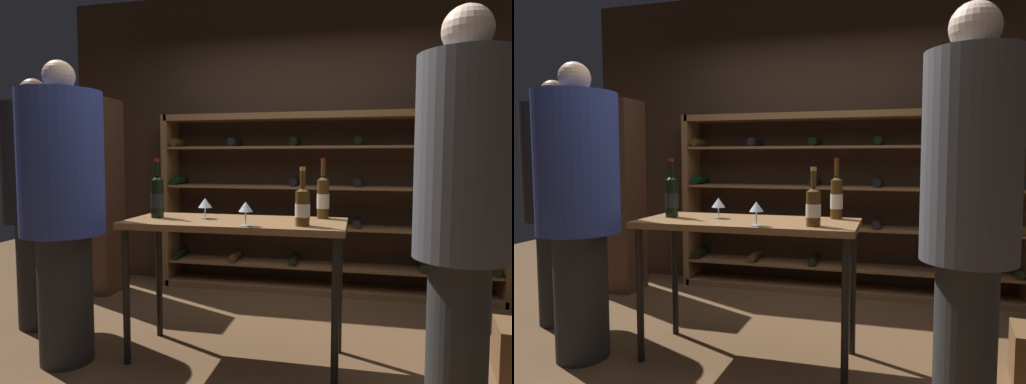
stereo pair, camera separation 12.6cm
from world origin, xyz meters
TOP-DOWN VIEW (x-y plane):
  - ground_plane at (0.00, 0.00)m, footprint 9.43×9.43m
  - back_wall at (0.00, 1.72)m, footprint 4.83×0.10m
  - wine_rack at (0.30, 1.51)m, footprint 3.20×0.32m
  - tasting_table at (-0.15, -0.06)m, footprint 1.37×0.57m
  - person_guest_blue_shirt at (-1.18, -0.34)m, footprint 0.50×0.50m
  - person_host_in_suit at (-1.76, 0.15)m, footprint 0.48×0.48m
  - person_bystander_red_print at (1.04, -0.63)m, footprint 0.41×0.41m
  - display_cabinet at (-1.87, 1.06)m, footprint 0.44×0.36m
  - wine_bottle_amber_reserve at (0.29, -0.20)m, footprint 0.09×0.09m
  - wine_bottle_green_slim at (0.37, 0.16)m, footprint 0.08×0.08m
  - wine_bottle_black_capsule at (-0.69, -0.05)m, footprint 0.09×0.09m
  - wine_glass_stemmed_right at (-0.03, -0.28)m, footprint 0.08×0.08m
  - wine_glass_stemmed_left at (-0.37, -0.02)m, footprint 0.09×0.09m

SIDE VIEW (x-z plane):
  - ground_plane at x=0.00m, z-range 0.00..0.00m
  - tasting_table at x=-0.15m, z-range 0.35..1.24m
  - wine_rack at x=0.30m, z-range -0.01..1.70m
  - display_cabinet at x=-1.87m, z-range 0.00..1.84m
  - wine_glass_stemmed_left at x=-0.37m, z-range 0.92..1.05m
  - wine_glass_stemmed_right at x=-0.03m, z-range 0.93..1.07m
  - wine_bottle_amber_reserve at x=0.29m, z-range 0.84..1.18m
  - person_host_in_suit at x=-1.76m, z-range 0.10..1.96m
  - person_guest_blue_shirt at x=-1.18m, z-range 0.09..1.97m
  - wine_bottle_black_capsule at x=-0.69m, z-range 0.84..1.23m
  - wine_bottle_green_slim at x=0.37m, z-range 0.84..1.23m
  - person_bystander_red_print at x=1.04m, z-range 0.11..2.05m
  - back_wall at x=0.00m, z-range 0.00..2.92m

